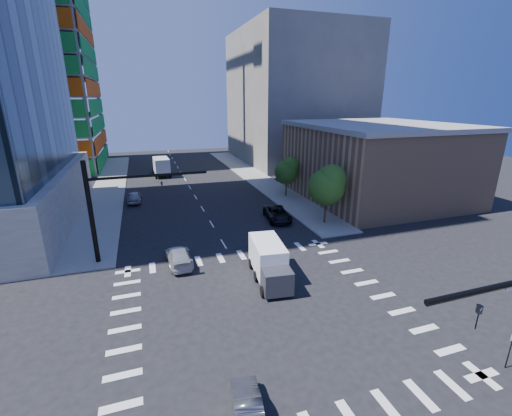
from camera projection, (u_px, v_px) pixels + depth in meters
name	position (u px, v px, depth m)	size (l,w,h in m)	color
ground	(264.00, 311.00, 23.46)	(160.00, 160.00, 0.00)	black
road_markings	(264.00, 311.00, 23.46)	(20.00, 20.00, 0.01)	silver
sidewalk_ne	(255.00, 177.00, 63.32)	(5.00, 60.00, 0.15)	gray
sidewalk_nw	(109.00, 187.00, 55.79)	(5.00, 60.00, 0.15)	gray
construction_building	(14.00, 38.00, 63.56)	(25.16, 34.50, 70.60)	gray
commercial_building	(376.00, 161.00, 49.22)	(20.50, 22.50, 10.60)	tan
bg_building_ne	(295.00, 98.00, 76.95)	(24.00, 30.00, 28.00)	slate
signal_mast_nw	(109.00, 202.00, 29.15)	(10.20, 0.40, 9.00)	black
tree_south	(328.00, 185.00, 38.38)	(4.16, 4.16, 6.82)	#382316
tree_north	(288.00, 170.00, 49.52)	(3.54, 3.52, 5.78)	#382316
no_parking_sign	(511.00, 347.00, 18.14)	(0.30, 0.06, 2.20)	black
car_nb_far	(277.00, 214.00, 40.85)	(2.53, 5.49, 1.53)	black
car_sb_near	(179.00, 256.00, 29.95)	(2.02, 4.96, 1.44)	silver
car_sb_mid	(134.00, 197.00, 47.78)	(1.84, 4.58, 1.56)	#94959B
car_sb_cross	(247.00, 407.00, 15.48)	(1.29, 3.69, 1.22)	#4D4E53
box_truck_near	(270.00, 266.00, 27.00)	(3.08, 5.93, 2.98)	black
box_truck_far	(161.00, 167.00, 64.41)	(3.13, 6.70, 3.45)	black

